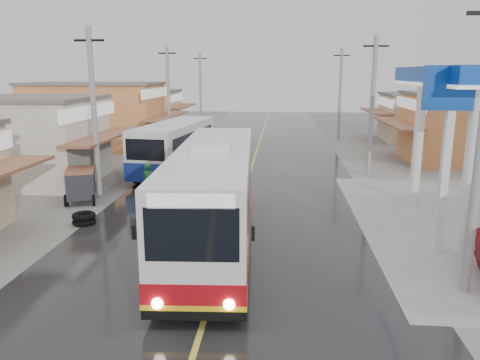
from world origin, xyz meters
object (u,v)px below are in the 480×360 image
Objects in this scene: cyclist at (151,194)px; tricycle_near at (81,183)px; tyre_stack at (84,218)px; coach_bus at (215,194)px; second_bus at (175,146)px.

cyclist is 3.77m from tricycle_near.
cyclist reaches higher than tricycle_near.
tyre_stack is at bearing -85.71° from tricycle_near.
tyre_stack is at bearing 160.64° from coach_bus.
second_bus is at bearing 81.42° from tyre_stack.
coach_bus is at bearing -54.91° from tricycle_near.
tyre_stack is at bearing -114.55° from cyclist.
cyclist is 3.12m from tyre_stack.
cyclist is at bearing -78.43° from second_bus.
coach_bus is 5.24m from cyclist.
second_bus is 4.17× the size of tricycle_near.
coach_bus reaches higher than tricycle_near.
cyclist is 0.97× the size of tricycle_near.
tyre_stack is (-1.52, -10.09, -1.38)m from second_bus.
cyclist is at bearing -35.89° from tricycle_near.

